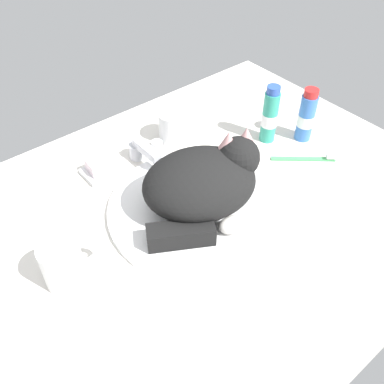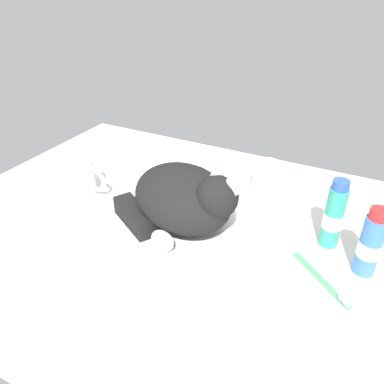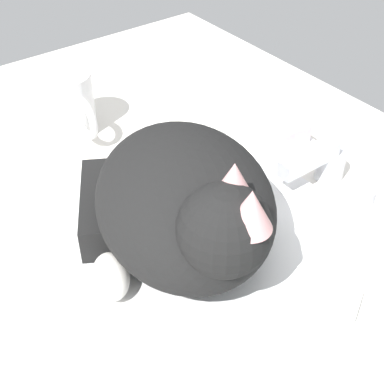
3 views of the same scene
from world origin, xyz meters
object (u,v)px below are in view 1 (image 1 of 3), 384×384
Objects in this scene: toothpaste_bottle at (270,116)px; mouthwash_bottle at (306,116)px; coffee_mug at (64,264)px; rinse_cup at (173,126)px; cat at (204,182)px; soap_bar at (102,164)px; faucet at (140,151)px; toothbrush at (307,158)px.

toothpaste_bottle reaches higher than mouthwash_bottle.
mouthwash_bottle is at bearing -35.83° from toothpaste_bottle.
coffee_mug reaches higher than rinse_cup.
cat reaches higher than soap_bar.
toothpaste_bottle is (37.97, -14.69, 4.33)cm from soap_bar.
coffee_mug is at bearing -151.74° from rinse_cup.
toothbrush is at bearing -39.26° from faucet.
cat is at bearing -113.36° from rinse_cup.
cat is 1.99× the size of toothpaste_bottle.
toothbrush is (19.32, -26.48, -3.21)cm from rinse_cup.
soap_bar is 40.94cm from toothpaste_bottle.
rinse_cup is 20.11cm from soap_bar.
toothpaste_bottle is at bearing 144.17° from mouthwash_bottle.
coffee_mug is 0.84× the size of mouthwash_bottle.
coffee_mug is 1.53× the size of rinse_cup.
toothpaste_bottle is (28.07, 8.78, -0.87)cm from cat.
mouthwash_bottle is at bearing -23.78° from soap_bar.
toothpaste_bottle reaches higher than faucet.
cat is at bearing 174.33° from toothbrush.
toothbrush is (-5.82, -6.47, -5.82)cm from mouthwash_bottle.
mouthwash_bottle is 10.47cm from toothbrush.
soap_bar is 0.44× the size of toothpaste_bottle.
rinse_cup is at bearing 140.46° from toothpaste_bottle.
toothpaste_bottle is at bearing -24.35° from faucet.
toothpaste_bottle is (17.90, -14.77, 3.14)cm from rinse_cup.
soap_bar is at bearing 158.85° from toothpaste_bottle.
toothpaste_bottle is at bearing 6.64° from coffee_mug.
toothpaste_bottle is (28.90, -13.08, 4.36)cm from faucet.
faucet is 1.91× the size of rinse_cup.
faucet is at bearing 153.13° from mouthwash_bottle.
toothpaste_bottle reaches higher than soap_bar.
cat is 29.42cm from toothpaste_bottle.
rinse_cup reaches higher than soap_bar.
faucet is at bearing 140.74° from toothbrush.
soap_bar is at bearing 146.18° from toothbrush.
cat is 30.10cm from coffee_mug.
cat is 4.52× the size of soap_bar.
faucet reaches higher than toothbrush.
soap_bar reaches higher than toothbrush.
soap_bar is (-9.08, 1.62, 0.03)cm from faucet.
faucet is at bearing -10.09° from soap_bar.
soap_bar is at bearing 112.88° from cat.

